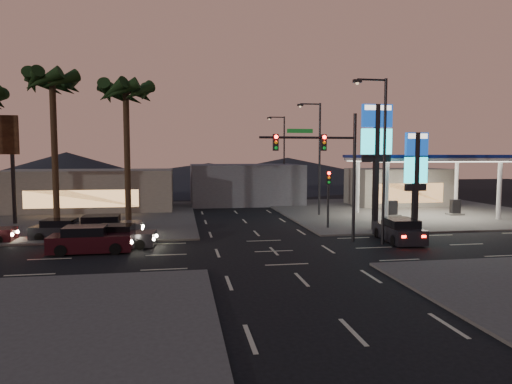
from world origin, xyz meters
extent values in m
plane|color=black|center=(0.00, 0.00, 0.00)|extent=(140.00, 140.00, 0.00)
cube|color=#47443F|center=(16.00, 16.00, 0.06)|extent=(24.00, 24.00, 0.12)
cube|color=#47443F|center=(-16.00, 16.00, 0.06)|extent=(24.00, 24.00, 0.12)
cylinder|color=silver|center=(11.00, 9.00, 2.50)|extent=(0.36, 0.36, 5.00)
cylinder|color=silver|center=(21.00, 9.00, 2.50)|extent=(0.36, 0.36, 5.00)
cylinder|color=silver|center=(11.00, 15.00, 2.50)|extent=(0.36, 0.36, 5.00)
cylinder|color=silver|center=(21.00, 15.00, 2.50)|extent=(0.36, 0.36, 5.00)
cube|color=silver|center=(16.00, 12.00, 5.20)|extent=(12.00, 8.00, 0.50)
cube|color=white|center=(16.00, 12.00, 4.90)|extent=(11.60, 7.60, 0.06)
cube|color=navy|center=(16.00, 12.00, 5.35)|extent=(12.20, 8.20, 0.25)
cube|color=black|center=(13.00, 12.00, 0.80)|extent=(0.80, 0.50, 1.40)
cube|color=black|center=(19.00, 12.00, 0.80)|extent=(0.80, 0.50, 1.40)
cube|color=#726B5B|center=(18.00, 21.00, 2.00)|extent=(10.00, 6.00, 4.00)
cube|color=black|center=(8.50, 5.50, 4.50)|extent=(0.35, 0.35, 9.00)
cube|color=navy|center=(8.50, 5.50, 8.20)|extent=(2.20, 0.30, 1.60)
cube|color=white|center=(8.50, 5.50, 8.75)|extent=(1.98, 0.32, 0.35)
cube|color=#1AF6FF|center=(8.50, 5.50, 6.40)|extent=(2.20, 0.30, 1.80)
cube|color=black|center=(8.50, 5.50, 5.20)|extent=(2.09, 0.28, 0.50)
cube|color=black|center=(11.00, 4.50, 3.50)|extent=(0.35, 0.35, 7.00)
cube|color=navy|center=(11.00, 4.50, 6.20)|extent=(1.60, 0.30, 1.60)
cube|color=white|center=(11.00, 4.50, 6.75)|extent=(1.44, 0.32, 0.35)
cube|color=#1AF6FF|center=(11.00, 4.50, 4.40)|extent=(1.60, 0.30, 1.80)
cube|color=black|center=(11.00, 4.50, 3.20)|extent=(1.52, 0.28, 0.50)
cylinder|color=black|center=(5.50, 2.00, 4.00)|extent=(0.20, 0.20, 8.00)
cylinder|color=black|center=(2.50, 2.00, 6.50)|extent=(6.00, 0.14, 0.14)
cube|color=#0C3F14|center=(2.00, 2.00, 6.90)|extent=(1.60, 0.05, 0.25)
cube|color=black|center=(3.50, 2.00, 6.20)|extent=(0.32, 0.25, 1.00)
sphere|color=#FF0C07|center=(3.50, 1.85, 6.53)|extent=(0.22, 0.22, 0.22)
sphere|color=orange|center=(3.50, 1.85, 6.20)|extent=(0.20, 0.20, 0.20)
sphere|color=#0CB226|center=(3.50, 1.85, 5.87)|extent=(0.20, 0.20, 0.20)
cube|color=black|center=(0.50, 2.00, 6.20)|extent=(0.32, 0.25, 1.00)
sphere|color=#FF0C07|center=(0.50, 1.85, 6.53)|extent=(0.22, 0.22, 0.22)
sphere|color=orange|center=(0.50, 1.85, 6.20)|extent=(0.20, 0.20, 0.20)
sphere|color=#0CB226|center=(0.50, 1.85, 5.87)|extent=(0.20, 0.20, 0.20)
cylinder|color=black|center=(5.50, 7.00, 2.00)|extent=(0.16, 0.16, 4.00)
cube|color=black|center=(5.50, 7.00, 3.80)|extent=(0.32, 0.25, 1.00)
sphere|color=#FF0C07|center=(5.50, 6.85, 4.13)|extent=(0.22, 0.22, 0.22)
sphere|color=orange|center=(5.50, 6.85, 3.80)|extent=(0.20, 0.20, 0.20)
sphere|color=#0CB226|center=(5.50, 6.85, 3.47)|extent=(0.20, 0.20, 0.20)
cylinder|color=black|center=(7.00, 1.00, 5.00)|extent=(0.18, 0.18, 10.00)
cylinder|color=black|center=(6.10, 1.00, 9.90)|extent=(1.80, 0.12, 0.12)
cube|color=black|center=(5.20, 1.00, 9.80)|extent=(0.50, 0.25, 0.18)
sphere|color=#FFCC8C|center=(5.20, 1.00, 9.68)|extent=(0.20, 0.20, 0.20)
cylinder|color=black|center=(7.00, 14.00, 5.00)|extent=(0.18, 0.18, 10.00)
cylinder|color=black|center=(6.10, 14.00, 9.90)|extent=(1.80, 0.12, 0.12)
cube|color=black|center=(5.20, 14.00, 9.80)|extent=(0.50, 0.25, 0.18)
sphere|color=#FFCC8C|center=(5.20, 14.00, 9.68)|extent=(0.20, 0.20, 0.20)
cylinder|color=black|center=(7.00, 28.00, 5.00)|extent=(0.18, 0.18, 10.00)
cylinder|color=black|center=(6.10, 28.00, 9.90)|extent=(1.80, 0.12, 0.12)
cube|color=black|center=(5.20, 28.00, 9.80)|extent=(0.50, 0.25, 0.18)
sphere|color=#FFCC8C|center=(5.20, 28.00, 9.68)|extent=(0.20, 0.20, 0.20)
cylinder|color=black|center=(-9.00, 9.50, 5.10)|extent=(0.44, 0.44, 10.20)
sphere|color=black|center=(-9.00, 9.50, 10.20)|extent=(0.90, 0.90, 0.90)
cone|color=black|center=(-7.70, 9.50, 9.90)|extent=(0.90, 2.74, 1.91)
cone|color=black|center=(-8.08, 10.42, 9.90)|extent=(2.57, 2.57, 1.91)
cone|color=black|center=(-9.00, 10.80, 9.90)|extent=(2.74, 0.90, 1.91)
cone|color=black|center=(-9.92, 10.42, 9.90)|extent=(2.57, 2.57, 1.91)
cone|color=black|center=(-10.30, 9.50, 9.90)|extent=(0.90, 2.74, 1.91)
cone|color=black|center=(-9.92, 8.58, 9.90)|extent=(2.57, 2.57, 1.91)
cone|color=black|center=(-9.00, 8.20, 9.90)|extent=(2.74, 0.90, 1.91)
cone|color=black|center=(-8.08, 8.58, 9.90)|extent=(2.57, 2.57, 1.91)
cylinder|color=black|center=(-14.00, 9.50, 5.40)|extent=(0.44, 0.44, 10.80)
sphere|color=black|center=(-14.00, 9.50, 10.80)|extent=(0.90, 0.90, 0.90)
cone|color=black|center=(-12.70, 9.50, 10.50)|extent=(0.90, 2.74, 1.91)
cone|color=black|center=(-13.08, 10.42, 10.50)|extent=(2.57, 2.57, 1.91)
cone|color=black|center=(-14.00, 10.80, 10.50)|extent=(2.74, 0.90, 1.91)
cone|color=black|center=(-14.92, 10.42, 10.50)|extent=(2.57, 2.57, 1.91)
cone|color=black|center=(-15.30, 9.50, 10.50)|extent=(0.90, 2.74, 1.91)
cone|color=black|center=(-14.92, 8.58, 10.50)|extent=(2.57, 2.57, 1.91)
cone|color=black|center=(-14.00, 8.20, 10.50)|extent=(2.74, 0.90, 1.91)
cone|color=black|center=(-13.08, 8.58, 10.50)|extent=(2.57, 2.57, 1.91)
cylinder|color=black|center=(-18.00, 13.00, 3.00)|extent=(0.30, 0.30, 6.00)
cube|color=#726B5B|center=(-14.00, 22.00, 2.00)|extent=(16.00, 8.00, 4.00)
cube|color=#4C4C51|center=(2.00, 26.00, 2.20)|extent=(12.00, 9.00, 4.40)
cone|color=black|center=(-25.00, 60.00, 3.00)|extent=(40.00, 40.00, 6.00)
cone|color=black|center=(15.00, 60.00, 2.50)|extent=(50.00, 50.00, 5.00)
cone|color=black|center=(0.00, 60.00, 2.00)|extent=(60.00, 60.00, 4.00)
cube|color=black|center=(-8.71, 2.63, 0.50)|extent=(4.15, 2.10, 0.82)
cube|color=black|center=(-8.98, 2.66, 1.04)|extent=(2.15, 1.75, 0.59)
cylinder|color=black|center=(-7.37, 3.26, 0.29)|extent=(0.60, 0.28, 0.58)
cylinder|color=black|center=(-7.53, 1.72, 0.29)|extent=(0.60, 0.28, 0.58)
cylinder|color=black|center=(-9.89, 3.53, 0.29)|extent=(0.60, 0.28, 0.58)
cylinder|color=black|center=(-10.06, 2.00, 0.29)|extent=(0.60, 0.28, 0.58)
sphere|color=#FFF2BF|center=(-6.67, 2.95, 0.56)|extent=(0.20, 0.20, 0.20)
sphere|color=#FFF2BF|center=(-6.79, 1.87, 0.56)|extent=(0.20, 0.20, 0.20)
cube|color=#FF140A|center=(-10.64, 3.38, 0.64)|extent=(0.10, 0.23, 0.13)
cube|color=#FF140A|center=(-10.76, 2.30, 0.64)|extent=(0.10, 0.23, 0.13)
cube|color=black|center=(-10.15, 1.40, 0.56)|extent=(4.45, 1.89, 0.91)
cube|color=black|center=(-10.46, 1.40, 1.16)|extent=(2.23, 1.73, 0.66)
cylinder|color=black|center=(-8.74, 2.26, 0.32)|extent=(0.65, 0.25, 0.65)
cylinder|color=black|center=(-8.74, 0.54, 0.32)|extent=(0.65, 0.25, 0.65)
cylinder|color=black|center=(-11.57, 2.25, 0.32)|extent=(0.65, 0.25, 0.65)
cylinder|color=black|center=(-11.57, 0.53, 0.32)|extent=(0.65, 0.25, 0.65)
sphere|color=#FFF2BF|center=(-7.93, 2.01, 0.63)|extent=(0.22, 0.22, 0.22)
sphere|color=#FFF2BF|center=(-7.93, 0.80, 0.63)|extent=(0.22, 0.22, 0.22)
cube|color=#FF140A|center=(-12.38, 1.99, 0.71)|extent=(0.08, 0.25, 0.14)
cube|color=#FF140A|center=(-12.38, 0.78, 0.71)|extent=(0.08, 0.25, 0.14)
cube|color=#505153|center=(-10.00, 5.76, 0.57)|extent=(4.59, 2.04, 0.93)
cube|color=black|center=(-10.31, 5.75, 1.19)|extent=(2.32, 1.82, 0.67)
cylinder|color=black|center=(-8.58, 6.68, 0.33)|extent=(0.67, 0.27, 0.66)
cylinder|color=black|center=(-8.53, 4.92, 0.33)|extent=(0.67, 0.27, 0.66)
cylinder|color=black|center=(-11.47, 6.59, 0.33)|extent=(0.67, 0.27, 0.66)
cylinder|color=black|center=(-11.42, 4.84, 0.33)|extent=(0.67, 0.27, 0.66)
sphere|color=#FFF2BF|center=(-7.75, 6.44, 0.64)|extent=(0.23, 0.23, 0.23)
sphere|color=#FFF2BF|center=(-7.71, 5.20, 0.64)|extent=(0.23, 0.23, 0.23)
cube|color=#FF140A|center=(-12.29, 6.31, 0.72)|extent=(0.09, 0.26, 0.14)
cube|color=#FF140A|center=(-12.25, 5.08, 0.72)|extent=(0.09, 0.26, 0.14)
cube|color=black|center=(-12.65, 5.82, 0.49)|extent=(4.08, 2.07, 0.80)
cube|color=black|center=(-12.92, 5.85, 1.03)|extent=(2.12, 1.72, 0.58)
cylinder|color=black|center=(-11.32, 6.44, 0.29)|extent=(0.59, 0.28, 0.57)
cylinder|color=black|center=(-11.49, 4.93, 0.29)|extent=(0.59, 0.28, 0.57)
cylinder|color=black|center=(-13.81, 6.71, 0.29)|extent=(0.59, 0.28, 0.57)
cylinder|color=black|center=(-13.97, 5.20, 0.29)|extent=(0.59, 0.28, 0.57)
sphere|color=#FFF2BF|center=(-10.64, 6.14, 0.55)|extent=(0.20, 0.20, 0.20)
sphere|color=#FFF2BF|center=(-10.76, 5.07, 0.55)|extent=(0.20, 0.20, 0.20)
cube|color=#FF140A|center=(-14.54, 6.57, 0.62)|extent=(0.10, 0.23, 0.12)
cube|color=#FF140A|center=(-14.66, 5.50, 0.62)|extent=(0.10, 0.23, 0.12)
cylinder|color=black|center=(-16.24, 6.17, 0.28)|extent=(0.58, 0.23, 0.57)
sphere|color=#FFF2BF|center=(-15.52, 5.98, 0.55)|extent=(0.20, 0.20, 0.20)
sphere|color=#FFF2BF|center=(-15.48, 4.91, 0.55)|extent=(0.20, 0.20, 0.20)
cube|color=black|center=(8.38, 1.64, 0.55)|extent=(2.19, 4.55, 0.90)
cube|color=black|center=(8.36, 1.34, 1.15)|extent=(1.87, 2.33, 0.65)
cylinder|color=black|center=(7.64, 3.10, 0.32)|extent=(0.29, 0.66, 0.64)
cylinder|color=black|center=(9.34, 2.97, 0.32)|extent=(0.29, 0.66, 0.64)
cylinder|color=black|center=(7.42, 0.30, 0.32)|extent=(0.29, 0.66, 0.64)
cylinder|color=black|center=(9.12, 0.17, 0.32)|extent=(0.29, 0.66, 0.64)
cube|color=#FF140A|center=(7.61, -0.52, 0.70)|extent=(0.26, 0.10, 0.14)
cube|color=#FF140A|center=(8.81, -0.61, 0.70)|extent=(0.26, 0.10, 0.14)
camera|label=1|loc=(-5.17, -24.96, 5.42)|focal=32.00mm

